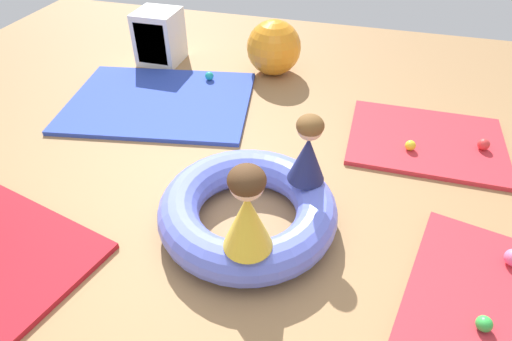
{
  "coord_description": "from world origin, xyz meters",
  "views": [
    {
      "loc": [
        0.74,
        -1.87,
        2.1
      ],
      "look_at": [
        0.13,
        0.3,
        0.31
      ],
      "focal_mm": 30.58,
      "sensor_mm": 36.0,
      "label": 1
    }
  ],
  "objects_px": {
    "play_ball_teal": "(209,76)",
    "inflatable_cushion": "(248,210)",
    "child_in_yellow": "(247,210)",
    "storage_cube": "(159,38)",
    "play_ball_yellow": "(410,145)",
    "play_ball_red": "(484,144)",
    "child_in_navy": "(308,149)",
    "play_ball_green": "(484,324)",
    "exercise_ball_large": "(274,48)"
  },
  "relations": [
    {
      "from": "child_in_navy",
      "to": "storage_cube",
      "type": "relative_size",
      "value": 0.85
    },
    {
      "from": "play_ball_green",
      "to": "play_ball_yellow",
      "type": "height_order",
      "value": "play_ball_green"
    },
    {
      "from": "child_in_yellow",
      "to": "exercise_ball_large",
      "type": "bearing_deg",
      "value": -41.9
    },
    {
      "from": "play_ball_green",
      "to": "storage_cube",
      "type": "relative_size",
      "value": 0.15
    },
    {
      "from": "inflatable_cushion",
      "to": "exercise_ball_large",
      "type": "relative_size",
      "value": 2.06
    },
    {
      "from": "child_in_navy",
      "to": "play_ball_teal",
      "type": "distance_m",
      "value": 2.07
    },
    {
      "from": "play_ball_green",
      "to": "exercise_ball_large",
      "type": "xyz_separation_m",
      "value": [
        -1.79,
        2.68,
        0.2
      ]
    },
    {
      "from": "child_in_navy",
      "to": "play_ball_yellow",
      "type": "distance_m",
      "value": 1.19
    },
    {
      "from": "exercise_ball_large",
      "to": "play_ball_teal",
      "type": "bearing_deg",
      "value": -143.74
    },
    {
      "from": "exercise_ball_large",
      "to": "child_in_yellow",
      "type": "bearing_deg",
      "value": -79.12
    },
    {
      "from": "inflatable_cushion",
      "to": "play_ball_red",
      "type": "distance_m",
      "value": 2.05
    },
    {
      "from": "play_ball_green",
      "to": "play_ball_red",
      "type": "bearing_deg",
      "value": 83.64
    },
    {
      "from": "inflatable_cushion",
      "to": "play_ball_teal",
      "type": "relative_size",
      "value": 13.36
    },
    {
      "from": "play_ball_teal",
      "to": "storage_cube",
      "type": "distance_m",
      "value": 0.81
    },
    {
      "from": "child_in_yellow",
      "to": "play_ball_teal",
      "type": "bearing_deg",
      "value": -26.98
    },
    {
      "from": "child_in_yellow",
      "to": "play_ball_green",
      "type": "height_order",
      "value": "child_in_yellow"
    },
    {
      "from": "play_ball_red",
      "to": "play_ball_green",
      "type": "relative_size",
      "value": 1.11
    },
    {
      "from": "child_in_yellow",
      "to": "exercise_ball_large",
      "type": "xyz_separation_m",
      "value": [
        -0.51,
        2.65,
        -0.25
      ]
    },
    {
      "from": "storage_cube",
      "to": "child_in_yellow",
      "type": "bearing_deg",
      "value": -55.33
    },
    {
      "from": "inflatable_cushion",
      "to": "play_ball_green",
      "type": "height_order",
      "value": "inflatable_cushion"
    },
    {
      "from": "play_ball_yellow",
      "to": "play_ball_green",
      "type": "bearing_deg",
      "value": -76.44
    },
    {
      "from": "child_in_navy",
      "to": "play_ball_green",
      "type": "bearing_deg",
      "value": 107.67
    },
    {
      "from": "child_in_yellow",
      "to": "storage_cube",
      "type": "relative_size",
      "value": 0.97
    },
    {
      "from": "child_in_yellow",
      "to": "play_ball_red",
      "type": "relative_size",
      "value": 5.78
    },
    {
      "from": "play_ball_teal",
      "to": "inflatable_cushion",
      "type": "bearing_deg",
      "value": -62.44
    },
    {
      "from": "play_ball_yellow",
      "to": "play_ball_teal",
      "type": "bearing_deg",
      "value": 160.25
    },
    {
      "from": "child_in_navy",
      "to": "play_ball_teal",
      "type": "height_order",
      "value": "child_in_navy"
    },
    {
      "from": "child_in_yellow",
      "to": "play_ball_yellow",
      "type": "relative_size",
      "value": 6.49
    },
    {
      "from": "exercise_ball_large",
      "to": "storage_cube",
      "type": "relative_size",
      "value": 1.01
    },
    {
      "from": "storage_cube",
      "to": "inflatable_cushion",
      "type": "bearing_deg",
      "value": -52.7
    },
    {
      "from": "play_ball_teal",
      "to": "play_ball_yellow",
      "type": "distance_m",
      "value": 2.11
    },
    {
      "from": "exercise_ball_large",
      "to": "play_ball_green",
      "type": "bearing_deg",
      "value": -56.29
    },
    {
      "from": "play_ball_teal",
      "to": "child_in_navy",
      "type": "bearing_deg",
      "value": -50.84
    },
    {
      "from": "inflatable_cushion",
      "to": "play_ball_red",
      "type": "bearing_deg",
      "value": 39.04
    },
    {
      "from": "child_in_yellow",
      "to": "play_ball_yellow",
      "type": "distance_m",
      "value": 1.83
    },
    {
      "from": "inflatable_cushion",
      "to": "exercise_ball_large",
      "type": "xyz_separation_m",
      "value": [
        -0.39,
        2.26,
        0.15
      ]
    },
    {
      "from": "inflatable_cushion",
      "to": "play_ball_red",
      "type": "relative_size",
      "value": 12.38
    },
    {
      "from": "play_ball_teal",
      "to": "play_ball_green",
      "type": "distance_m",
      "value": 3.27
    },
    {
      "from": "play_ball_yellow",
      "to": "play_ball_red",
      "type": "bearing_deg",
      "value": 16.51
    },
    {
      "from": "child_in_yellow",
      "to": "storage_cube",
      "type": "height_order",
      "value": "child_in_yellow"
    },
    {
      "from": "inflatable_cushion",
      "to": "child_in_navy",
      "type": "xyz_separation_m",
      "value": [
        0.32,
        0.26,
        0.37
      ]
    },
    {
      "from": "play_ball_teal",
      "to": "child_in_yellow",
      "type": "bearing_deg",
      "value": -64.2
    },
    {
      "from": "child_in_yellow",
      "to": "play_ball_teal",
      "type": "relative_size",
      "value": 6.24
    },
    {
      "from": "play_ball_teal",
      "to": "play_ball_yellow",
      "type": "bearing_deg",
      "value": -19.75
    },
    {
      "from": "child_in_navy",
      "to": "storage_cube",
      "type": "distance_m",
      "value": 2.77
    },
    {
      "from": "child_in_navy",
      "to": "exercise_ball_large",
      "type": "bearing_deg",
      "value": -110.08
    },
    {
      "from": "child_in_navy",
      "to": "play_ball_teal",
      "type": "xyz_separation_m",
      "value": [
        -1.28,
        1.57,
        -0.42
      ]
    },
    {
      "from": "play_ball_yellow",
      "to": "exercise_ball_large",
      "type": "distance_m",
      "value": 1.82
    },
    {
      "from": "play_ball_green",
      "to": "exercise_ball_large",
      "type": "height_order",
      "value": "exercise_ball_large"
    },
    {
      "from": "play_ball_teal",
      "to": "play_ball_red",
      "type": "height_order",
      "value": "play_ball_red"
    }
  ]
}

